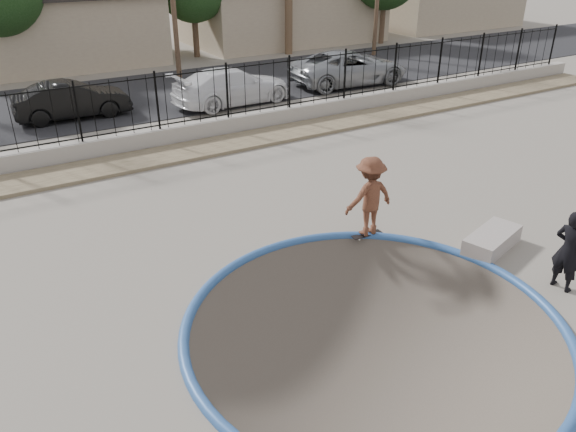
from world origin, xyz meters
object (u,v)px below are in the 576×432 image
at_px(skater, 369,200).
at_px(skateboard, 367,234).
at_px(car_c, 232,86).
at_px(videographer, 569,251).
at_px(car_d, 349,67).
at_px(concrete_ledge, 492,240).
at_px(car_b, 72,100).

distance_m(skater, skateboard, 0.89).
distance_m(skater, car_c, 12.16).
height_order(videographer, car_d, videographer).
relative_size(skateboard, concrete_ledge, 0.48).
bearing_deg(car_b, skater, -162.31).
xyz_separation_m(skater, car_b, (-3.80, 13.25, -0.21)).
relative_size(skateboard, car_b, 0.18).
height_order(skateboard, car_b, car_b).
xyz_separation_m(skater, car_d, (8.49, 12.21, -0.13)).
bearing_deg(concrete_ledge, videographer, -91.48).
bearing_deg(videographer, skater, 23.27).
relative_size(skateboard, car_d, 0.14).
bearing_deg(videographer, car_d, -27.66).
bearing_deg(videographer, car_b, 13.47).
bearing_deg(car_c, skater, 164.92).
bearing_deg(concrete_ledge, car_b, 111.18).
xyz_separation_m(videographer, car_d, (6.47, 15.89, -0.04)).
relative_size(skater, car_b, 0.44).
bearing_deg(skateboard, concrete_ledge, -38.46).
bearing_deg(car_c, car_d, -91.52).
xyz_separation_m(skateboard, car_b, (-3.80, 13.25, 0.68)).
bearing_deg(car_c, concrete_ledge, 174.86).
bearing_deg(car_b, car_c, -100.45).
height_order(car_b, car_d, car_d).
distance_m(concrete_ledge, car_d, 15.50).
bearing_deg(videographer, skateboard, 23.27).
bearing_deg(car_d, skater, 149.28).
bearing_deg(skater, car_d, -122.39).
distance_m(skateboard, car_d, 14.89).
bearing_deg(skater, car_c, -98.57).
xyz_separation_m(skateboard, concrete_ledge, (2.06, -1.88, 0.15)).
relative_size(videographer, car_c, 0.34).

